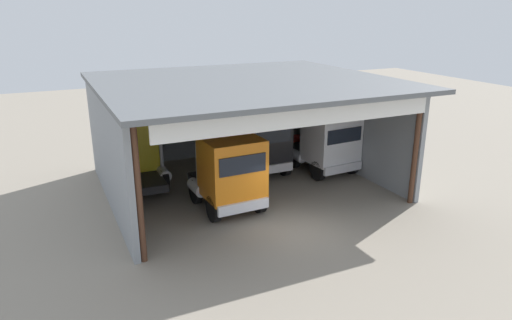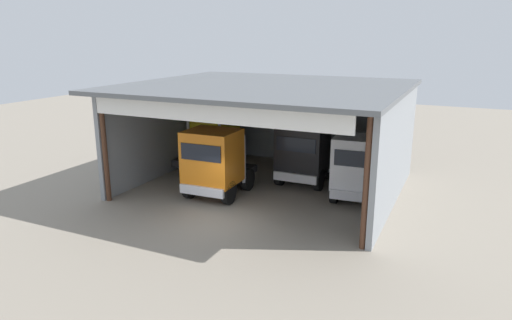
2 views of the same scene
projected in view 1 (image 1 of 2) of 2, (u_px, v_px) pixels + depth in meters
ground_plane at (296, 229)px, 18.83m from camera, size 80.00×80.00×0.00m
workshop_shed at (236, 109)px, 23.03m from camera, size 13.34×12.22×5.39m
truck_yellow_left_bay at (136, 153)px, 23.10m from camera, size 2.62×4.51×3.21m
truck_orange_yard_outside at (229, 173)px, 20.05m from camera, size 2.67×4.63×3.38m
truck_black_center_right_bay at (260, 144)px, 24.57m from camera, size 2.60×4.41×3.60m
truck_white_right_bay at (327, 143)px, 24.80m from camera, size 2.86×4.88×3.20m
oil_drum at (297, 143)px, 29.20m from camera, size 0.58×0.58×0.94m
tool_cart at (237, 151)px, 27.46m from camera, size 0.90×0.60×1.00m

